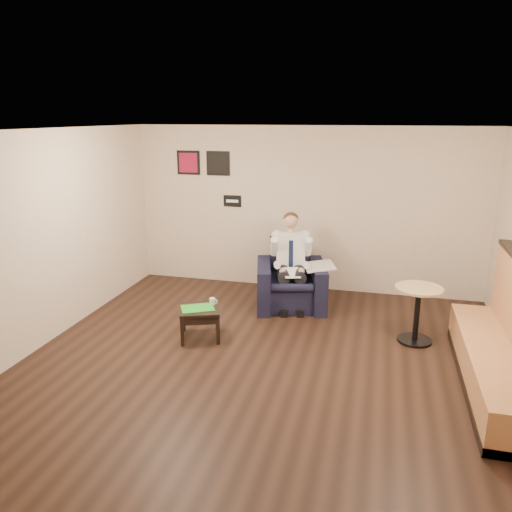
% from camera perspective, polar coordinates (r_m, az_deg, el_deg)
% --- Properties ---
extents(ground, '(6.00, 6.00, 0.00)m').
position_cam_1_polar(ground, '(6.25, 1.02, -12.45)').
color(ground, black).
rests_on(ground, ground).
extents(wall_back, '(6.00, 0.02, 2.80)m').
position_cam_1_polar(wall_back, '(8.60, 5.67, 5.28)').
color(wall_back, beige).
rests_on(wall_back, ground).
extents(wall_front, '(6.00, 0.02, 2.80)m').
position_cam_1_polar(wall_front, '(3.10, -12.14, -14.87)').
color(wall_front, beige).
rests_on(wall_front, ground).
extents(wall_left, '(0.02, 6.00, 2.80)m').
position_cam_1_polar(wall_left, '(7.02, -23.52, 1.63)').
color(wall_left, beige).
rests_on(wall_left, ground).
extents(ceiling, '(6.00, 6.00, 0.02)m').
position_cam_1_polar(ceiling, '(5.51, 1.16, 14.14)').
color(ceiling, white).
rests_on(ceiling, wall_back).
extents(seating_sign, '(0.32, 0.02, 0.20)m').
position_cam_1_polar(seating_sign, '(8.85, -2.72, 6.30)').
color(seating_sign, black).
rests_on(seating_sign, wall_back).
extents(art_print_left, '(0.42, 0.03, 0.42)m').
position_cam_1_polar(art_print_left, '(9.03, -7.72, 10.53)').
color(art_print_left, '#9C133C').
rests_on(art_print_left, wall_back).
extents(art_print_right, '(0.42, 0.03, 0.42)m').
position_cam_1_polar(art_print_right, '(8.84, -4.35, 10.52)').
color(art_print_right, black).
rests_on(art_print_right, wall_back).
extents(armchair, '(1.29, 1.29, 1.03)m').
position_cam_1_polar(armchair, '(7.93, 4.01, -2.19)').
color(armchair, black).
rests_on(armchair, ground).
extents(seated_man, '(0.89, 1.14, 1.41)m').
position_cam_1_polar(seated_man, '(7.74, 4.09, -1.16)').
color(seated_man, silver).
rests_on(seated_man, armchair).
extents(lap_papers, '(0.33, 0.39, 0.01)m').
position_cam_1_polar(lap_papers, '(7.66, 4.13, -1.92)').
color(lap_papers, white).
rests_on(lap_papers, seated_man).
extents(newspaper, '(0.59, 0.66, 0.01)m').
position_cam_1_polar(newspaper, '(7.80, 7.24, -1.14)').
color(newspaper, silver).
rests_on(newspaper, armchair).
extents(side_table, '(0.68, 0.68, 0.43)m').
position_cam_1_polar(side_table, '(6.94, -6.40, -7.59)').
color(side_table, black).
rests_on(side_table, ground).
extents(green_folder, '(0.53, 0.48, 0.01)m').
position_cam_1_polar(green_folder, '(6.84, -6.70, -5.95)').
color(green_folder, green).
rests_on(green_folder, side_table).
extents(coffee_mug, '(0.10, 0.10, 0.09)m').
position_cam_1_polar(coffee_mug, '(6.95, -5.02, -5.18)').
color(coffee_mug, white).
rests_on(coffee_mug, side_table).
extents(smartphone, '(0.14, 0.09, 0.01)m').
position_cam_1_polar(smartphone, '(7.00, -6.05, -5.41)').
color(smartphone, black).
rests_on(smartphone, side_table).
extents(banquette, '(0.64, 2.70, 1.38)m').
position_cam_1_polar(banquette, '(6.13, 25.97, -7.63)').
color(banquette, '#B57646').
rests_on(banquette, ground).
extents(cafe_table, '(0.68, 0.68, 0.78)m').
position_cam_1_polar(cafe_table, '(7.05, 17.90, -6.40)').
color(cafe_table, tan).
rests_on(cafe_table, ground).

